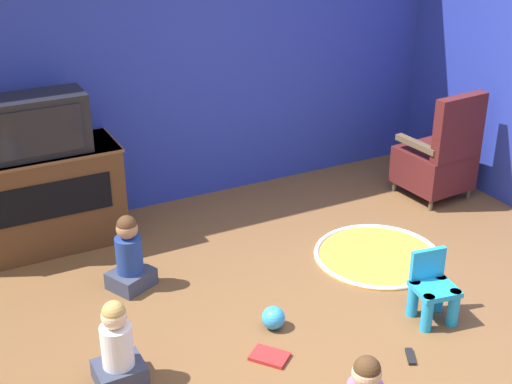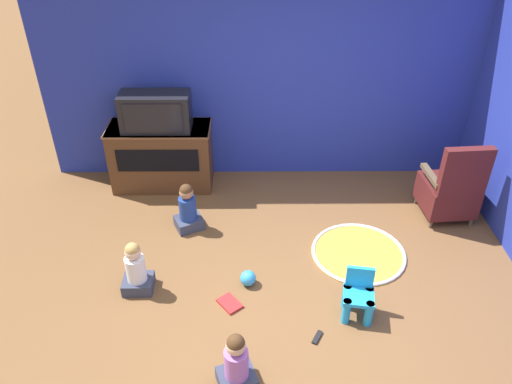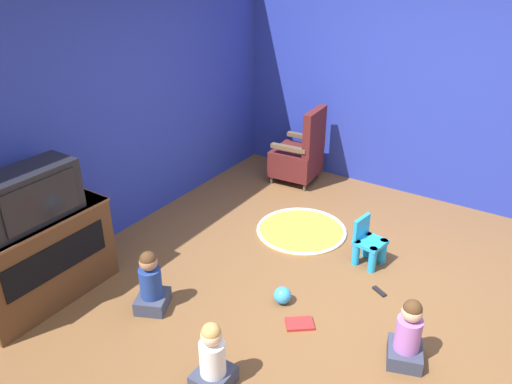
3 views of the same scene
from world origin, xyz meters
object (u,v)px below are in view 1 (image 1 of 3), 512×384
toy_ball (273,318)px  remote_control (410,357)px  child_watching_right (117,348)px  book (270,356)px  tv_cabinet (41,198)px  yellow_kid_chair (432,292)px  television (32,125)px  child_watching_center (129,257)px  black_armchair (439,159)px

toy_ball → remote_control: toy_ball is taller
child_watching_right → book: (0.88, -0.21, -0.23)m
tv_cabinet → yellow_kid_chair: size_ratio=2.60×
television → yellow_kid_chair: bearing=-46.2°
child_watching_right → book: size_ratio=2.02×
tv_cabinet → child_watching_right: bearing=-89.5°
child_watching_center → remote_control: child_watching_center is taller
tv_cabinet → yellow_kid_chair: 2.99m
remote_control → yellow_kid_chair: bearing=-24.9°
child_watching_center → remote_control: size_ratio=3.69×
black_armchair → yellow_kid_chair: bearing=44.5°
yellow_kid_chair → child_watching_center: 2.08m
child_watching_center → child_watching_right: child_watching_center is taller
television → black_armchair: 3.44m
toy_ball → remote_control: size_ratio=1.00×
tv_cabinet → remote_control: 2.99m
yellow_kid_chair → child_watching_right: (-2.02, 0.33, 0.04)m
child_watching_right → toy_ball: child_watching_right is taller
child_watching_center → book: size_ratio=2.06×
child_watching_right → remote_control: bearing=-20.8°
television → black_armchair: (3.31, -0.67, -0.64)m
television → child_watching_right: 1.96m
tv_cabinet → child_watching_right: 1.85m
tv_cabinet → black_armchair: black_armchair is taller
yellow_kid_chair → child_watching_center: bearing=151.1°
child_watching_center → toy_ball: (0.66, -0.90, -0.17)m
child_watching_center → television: bearing=90.1°
black_armchair → child_watching_right: black_armchair is taller
tv_cabinet → remote_control: tv_cabinet is taller
black_armchair → child_watching_center: 2.91m
tv_cabinet → child_watching_center: size_ratio=2.18×
child_watching_center → toy_ball: bearing=-78.8°
yellow_kid_chair → book: yellow_kid_chair is taller
tv_cabinet → book: size_ratio=4.48×
child_watching_right → child_watching_center: bearing=67.5°
yellow_kid_chair → remote_control: bearing=-134.6°
tv_cabinet → remote_control: size_ratio=8.02×
television → remote_control: 3.09m
child_watching_center → child_watching_right: (-0.38, -0.95, -0.00)m
television → child_watching_center: (0.40, -0.85, -0.77)m
black_armchair → toy_ball: bearing=21.2°
child_watching_center → remote_control: (1.26, -1.56, -0.23)m
television → child_watching_center: bearing=-64.7°
black_armchair → toy_ball: (-2.24, -1.07, -0.29)m
book → remote_control: (0.77, -0.40, -0.00)m
toy_ball → child_watching_right: bearing=-177.1°
child_watching_right → remote_control: child_watching_right is taller
tv_cabinet → book: bearing=-66.5°
yellow_kid_chair → toy_ball: size_ratio=3.07×
tv_cabinet → child_watching_center: (0.40, -0.89, -0.17)m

